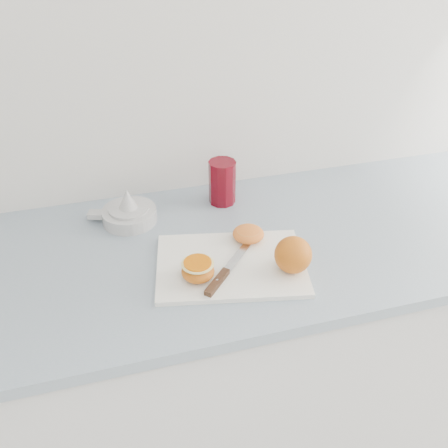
% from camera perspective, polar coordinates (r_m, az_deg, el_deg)
% --- Properties ---
extents(counter, '(2.36, 0.64, 0.89)m').
position_cam_1_polar(counter, '(1.55, -1.68, -15.79)').
color(counter, silver).
rests_on(counter, ground).
extents(cutting_board, '(0.39, 0.31, 0.01)m').
position_cam_1_polar(cutting_board, '(1.18, 0.79, -4.69)').
color(cutting_board, white).
rests_on(cutting_board, counter).
extents(whole_orange, '(0.09, 0.09, 0.09)m').
position_cam_1_polar(whole_orange, '(1.14, 7.91, -3.51)').
color(whole_orange, '#DB5C16').
rests_on(whole_orange, cutting_board).
extents(half_orange, '(0.07, 0.07, 0.05)m').
position_cam_1_polar(half_orange, '(1.12, -3.00, -5.30)').
color(half_orange, '#DB5C16').
rests_on(half_orange, cutting_board).
extents(squeezed_shell, '(0.08, 0.08, 0.03)m').
position_cam_1_polar(squeezed_shell, '(1.24, 2.80, -1.11)').
color(squeezed_shell, orange).
rests_on(squeezed_shell, cutting_board).
extents(paring_knife, '(0.16, 0.17, 0.01)m').
position_cam_1_polar(paring_knife, '(1.12, -0.34, -6.10)').
color(paring_knife, '#4F2D20').
rests_on(paring_knife, cutting_board).
extents(citrus_juicer, '(0.18, 0.14, 0.10)m').
position_cam_1_polar(citrus_juicer, '(1.35, -10.86, 1.28)').
color(citrus_juicer, silver).
rests_on(citrus_juicer, counter).
extents(red_tumbler, '(0.08, 0.08, 0.13)m').
position_cam_1_polar(red_tumbler, '(1.39, -0.21, 4.63)').
color(red_tumbler, maroon).
rests_on(red_tumbler, counter).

